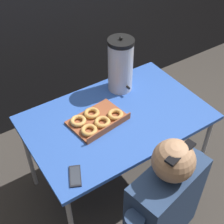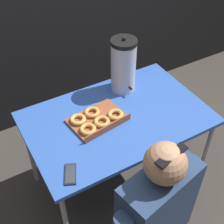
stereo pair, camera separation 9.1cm
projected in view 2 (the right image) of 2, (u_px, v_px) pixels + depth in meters
ground_plane at (116, 181)px, 2.60m from camera, size 12.00×12.00×0.00m
folding_table at (117, 122)px, 2.13m from camera, size 1.22×0.79×0.74m
donut_box at (97, 120)px, 2.05m from camera, size 0.39×0.30×0.05m
coffee_urn at (123, 65)px, 2.19m from camera, size 0.18×0.21×0.42m
cell_phone at (70, 174)px, 1.74m from camera, size 0.12×0.16×0.01m
person_seated at (154, 223)px, 1.72m from camera, size 0.57×0.30×1.19m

